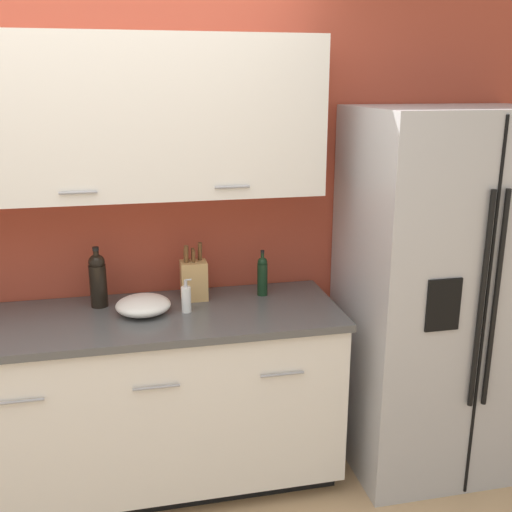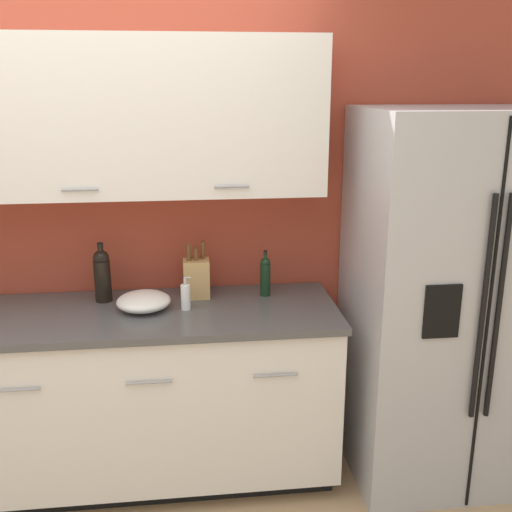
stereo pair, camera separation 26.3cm
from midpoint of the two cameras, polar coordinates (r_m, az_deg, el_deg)
wall_back at (r=3.04m, az=-14.31°, el=6.05°), size 10.00×0.39×2.60m
counter_unit at (r=3.08m, az=-12.45°, el=-13.09°), size 2.34×0.64×0.91m
refrigerator at (r=3.14m, az=20.32°, el=-3.95°), size 0.94×0.77×1.84m
knife_block at (r=2.98m, az=-3.19°, el=-2.07°), size 0.13×0.10×0.29m
wine_bottle at (r=2.98m, az=-12.02°, el=-1.75°), size 0.08×0.08×0.30m
soap_dispenser at (r=2.84m, az=-4.09°, el=-3.91°), size 0.05×0.05×0.16m
oil_bottle at (r=3.01m, az=3.39°, el=-1.88°), size 0.05×0.05×0.24m
mixing_bowl at (r=2.87m, az=-8.09°, el=-4.33°), size 0.26×0.26×0.08m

